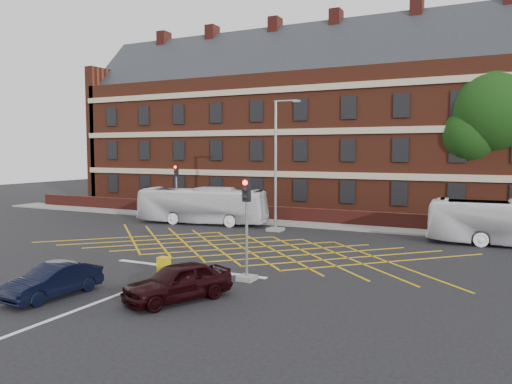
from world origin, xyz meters
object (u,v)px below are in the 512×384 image
at_px(bus_left, 202,206).
at_px(deciduous_tree, 493,120).
at_px(traffic_light_far, 177,196).
at_px(street_lamp, 277,187).
at_px(car_navy, 53,281).
at_px(direction_signs, 152,199).
at_px(car_maroon, 178,282).
at_px(traffic_light_near, 247,239).
at_px(utility_cabinet, 164,268).

relative_size(bus_left, deciduous_tree, 0.84).
xyz_separation_m(traffic_light_far, street_lamp, (10.35, -3.06, 1.25)).
height_order(bus_left, car_navy, bus_left).
distance_m(deciduous_tree, direction_signs, 27.37).
bearing_deg(bus_left, car_maroon, -158.80).
distance_m(deciduous_tree, traffic_light_far, 24.93).
relative_size(traffic_light_far, direction_signs, 1.94).
xyz_separation_m(traffic_light_near, direction_signs, (-16.98, 15.40, -0.39)).
bearing_deg(car_maroon, direction_signs, 154.92).
xyz_separation_m(bus_left, deciduous_tree, (19.30, 9.06, 6.30)).
bearing_deg(street_lamp, deciduous_tree, 36.89).
bearing_deg(traffic_light_far, direction_signs, -176.75).
relative_size(car_maroon, traffic_light_far, 0.95).
distance_m(car_navy, street_lamp, 17.97).
relative_size(car_maroon, deciduous_tree, 0.35).
bearing_deg(traffic_light_near, traffic_light_far, 133.04).
bearing_deg(direction_signs, utility_cabinet, -50.67).
bearing_deg(deciduous_tree, car_navy, -117.24).
xyz_separation_m(car_navy, car_maroon, (4.41, 1.70, 0.07)).
height_order(street_lamp, direction_signs, street_lamp).
relative_size(deciduous_tree, traffic_light_far, 2.72).
relative_size(car_maroon, direction_signs, 1.85).
distance_m(traffic_light_near, street_lamp, 13.21).
relative_size(car_maroon, street_lamp, 0.46).
distance_m(traffic_light_near, direction_signs, 22.92).
bearing_deg(direction_signs, traffic_light_far, 3.25).
relative_size(deciduous_tree, utility_cabinet, 12.26).
distance_m(traffic_light_far, direction_signs, 2.50).
distance_m(traffic_light_far, utility_cabinet, 20.33).
relative_size(bus_left, car_navy, 2.62).
xyz_separation_m(bus_left, street_lamp, (6.36, -0.65, 1.64)).
distance_m(traffic_light_near, traffic_light_far, 21.26).
height_order(car_maroon, utility_cabinet, car_maroon).
height_order(deciduous_tree, traffic_light_near, deciduous_tree).
bearing_deg(car_maroon, street_lamp, 126.04).
bearing_deg(car_navy, utility_cabinet, 65.84).
relative_size(direction_signs, utility_cabinet, 2.32).
xyz_separation_m(deciduous_tree, direction_signs, (-25.75, -6.79, -6.29)).
bearing_deg(direction_signs, bus_left, -19.37).
bearing_deg(traffic_light_far, car_navy, -66.31).
height_order(car_navy, traffic_light_near, traffic_light_near).
relative_size(bus_left, street_lamp, 1.12).
height_order(car_maroon, traffic_light_far, traffic_light_far).
height_order(car_navy, utility_cabinet, car_navy).
relative_size(bus_left, direction_signs, 4.46).
bearing_deg(bus_left, traffic_light_far, 50.29).
bearing_deg(deciduous_tree, bus_left, -154.85).
relative_size(deciduous_tree, street_lamp, 1.32).
bearing_deg(deciduous_tree, traffic_light_far, -164.06).
height_order(direction_signs, utility_cabinet, direction_signs).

